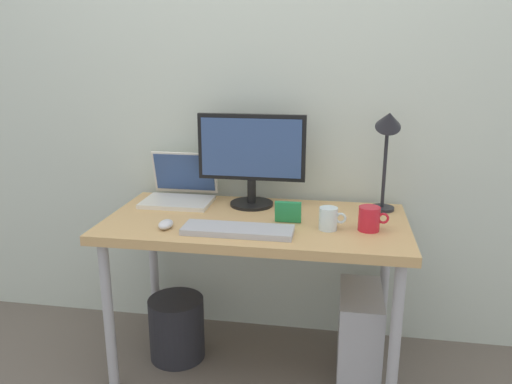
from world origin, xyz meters
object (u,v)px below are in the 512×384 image
object	(u,v)px
desk	(256,234)
keyboard	(238,230)
laptop	(181,189)
desk_lamp	(388,136)
computer_tower	(359,336)
wastebasket	(177,328)
coffee_mug	(369,219)
photo_frame	(288,212)
glass_cup	(329,219)
monitor	(251,155)
mouse	(166,224)

from	to	relation	value
desk	keyboard	distance (m)	0.21
laptop	desk_lamp	distance (m)	0.99
computer_tower	wastebasket	distance (m)	0.85
coffee_mug	photo_frame	size ratio (longest dim) A/B	1.10
coffee_mug	computer_tower	world-z (taller)	coffee_mug
glass_cup	wastebasket	world-z (taller)	glass_cup
desk	monitor	bearing A→B (deg)	105.58
desk	desk_lamp	size ratio (longest dim) A/B	2.69
desk_lamp	keyboard	xyz separation A→B (m)	(-0.58, -0.38, -0.33)
monitor	photo_frame	xyz separation A→B (m)	(0.19, -0.22, -0.19)
glass_cup	computer_tower	distance (m)	0.58
glass_cup	keyboard	bearing A→B (deg)	-164.06
keyboard	photo_frame	distance (m)	0.24
keyboard	mouse	world-z (taller)	mouse
monitor	keyboard	bearing A→B (deg)	-88.26
keyboard	computer_tower	world-z (taller)	keyboard
coffee_mug	computer_tower	bearing A→B (deg)	99.93
desk	glass_cup	xyz separation A→B (m)	(0.31, -0.08, 0.12)
laptop	wastebasket	size ratio (longest dim) A/B	1.07
monitor	glass_cup	xyz separation A→B (m)	(0.36, -0.27, -0.20)
desk	mouse	world-z (taller)	mouse
monitor	keyboard	size ratio (longest dim) A/B	1.12
desk	computer_tower	xyz separation A→B (m)	(0.46, -0.02, -0.44)
glass_cup	desk_lamp	bearing A→B (deg)	49.82
monitor	laptop	distance (m)	0.40
laptop	glass_cup	distance (m)	0.77
mouse	wastebasket	distance (m)	0.62
glass_cup	photo_frame	xyz separation A→B (m)	(-0.17, 0.06, 0.00)
keyboard	glass_cup	size ratio (longest dim) A/B	4.01
keyboard	photo_frame	bearing A→B (deg)	40.48
laptop	mouse	world-z (taller)	laptop
wastebasket	desk_lamp	bearing A→B (deg)	11.02
monitor	computer_tower	xyz separation A→B (m)	(0.52, -0.21, -0.75)
mouse	wastebasket	xyz separation A→B (m)	(-0.04, 0.19, -0.59)
desk	monitor	size ratio (longest dim) A/B	2.61
desk_lamp	photo_frame	distance (m)	0.54
desk	photo_frame	bearing A→B (deg)	-11.13
keyboard	laptop	bearing A→B (deg)	132.62
keyboard	photo_frame	world-z (taller)	photo_frame
glass_cup	computer_tower	size ratio (longest dim) A/B	0.26
glass_cup	computer_tower	xyz separation A→B (m)	(0.15, 0.07, -0.56)
monitor	coffee_mug	size ratio (longest dim) A/B	4.06
desk_lamp	keyboard	world-z (taller)	desk_lamp
computer_tower	mouse	bearing A→B (deg)	-168.52
glass_cup	computer_tower	world-z (taller)	glass_cup
desk_lamp	glass_cup	distance (m)	0.47
glass_cup	computer_tower	bearing A→B (deg)	23.91
laptop	keyboard	world-z (taller)	laptop
desk	photo_frame	world-z (taller)	photo_frame
computer_tower	laptop	bearing A→B (deg)	165.49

